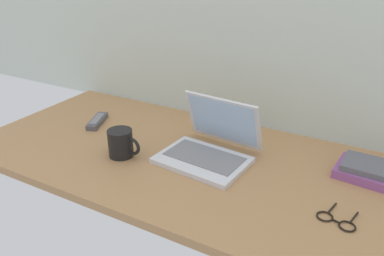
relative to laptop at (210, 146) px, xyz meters
name	(u,v)px	position (x,y,z in m)	size (l,w,h in m)	color
desk	(181,158)	(-0.10, -0.04, -0.06)	(1.60, 0.76, 0.03)	#A87A4C
laptop	(210,146)	(0.00, 0.00, 0.00)	(0.33, 0.31, 0.21)	silver
coffee_mug	(121,143)	(-0.29, -0.15, 0.01)	(0.13, 0.09, 0.10)	black
remote_control_near	(97,121)	(-0.56, 0.03, -0.03)	(0.10, 0.17, 0.02)	#4C4C51
eyeglasses	(336,220)	(0.47, -0.16, -0.04)	(0.12, 0.12, 0.01)	black
book_stack	(368,171)	(0.52, 0.13, -0.02)	(0.21, 0.17, 0.05)	#8C4C8C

